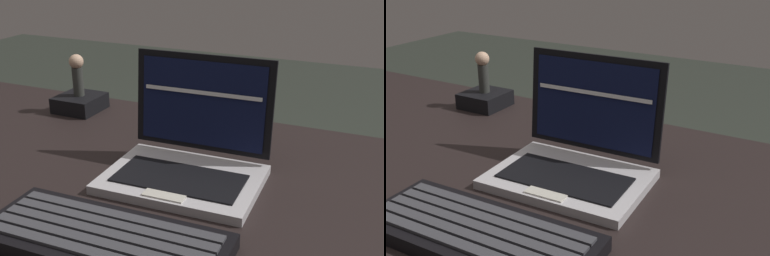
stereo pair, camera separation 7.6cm
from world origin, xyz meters
TOP-DOWN VIEW (x-y plane):
  - desk at (0.00, 0.00)m, footprint 1.80×0.65m
  - laptop_front at (0.07, 0.01)m, footprint 0.27×0.21m
  - external_keyboard at (0.05, -0.22)m, footprint 0.34×0.14m
  - figurine_stand at (-0.31, 0.22)m, footprint 0.10×0.10m
  - figurine at (-0.31, 0.22)m, footprint 0.03×0.03m

SIDE VIEW (x-z plane):
  - desk at x=0.00m, z-range 0.28..1.04m
  - external_keyboard at x=0.05m, z-range 0.76..0.78m
  - figurine_stand at x=-0.31m, z-range 0.76..0.79m
  - laptop_front at x=0.07m, z-range 0.70..0.90m
  - figurine at x=-0.31m, z-range 0.80..0.90m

